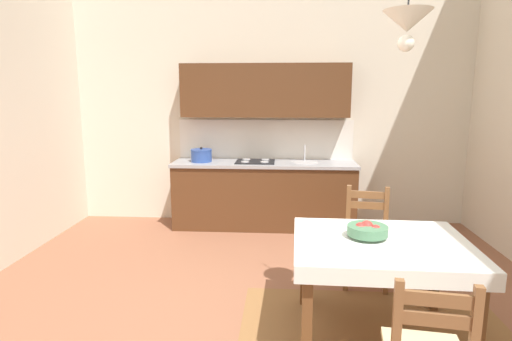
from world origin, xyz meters
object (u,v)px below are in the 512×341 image
object	(u,v)px
dining_table	(381,257)
pendant_lamp	(407,23)
kitchen_cabinetry	(264,165)
fruit_bowl	(367,230)
dining_chair_kitchen_side	(366,239)

from	to	relation	value
dining_table	pendant_lamp	size ratio (longest dim) A/B	1.63
dining_table	kitchen_cabinetry	bearing A→B (deg)	110.64
pendant_lamp	fruit_bowl	bearing A→B (deg)	138.63
dining_table	dining_chair_kitchen_side	xyz separation A→B (m)	(0.07, 0.91, -0.19)
pendant_lamp	kitchen_cabinetry	bearing A→B (deg)	111.23
kitchen_cabinetry	dining_table	size ratio (longest dim) A/B	1.88
kitchen_cabinetry	fruit_bowl	world-z (taller)	kitchen_cabinetry
kitchen_cabinetry	dining_chair_kitchen_side	distance (m)	2.07
fruit_bowl	pendant_lamp	size ratio (longest dim) A/B	0.37
dining_chair_kitchen_side	kitchen_cabinetry	bearing A→B (deg)	121.77
kitchen_cabinetry	dining_chair_kitchen_side	bearing A→B (deg)	-58.23
kitchen_cabinetry	pendant_lamp	bearing A→B (deg)	-68.77
dining_chair_kitchen_side	fruit_bowl	bearing A→B (deg)	-101.22
dining_chair_kitchen_side	fruit_bowl	distance (m)	0.95
dining_table	pendant_lamp	world-z (taller)	pendant_lamp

